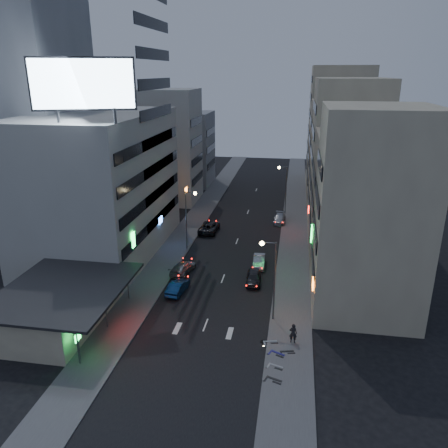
% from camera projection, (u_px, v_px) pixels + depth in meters
% --- Properties ---
extents(ground, '(180.00, 180.00, 0.00)m').
position_uv_depth(ground, '(196.00, 350.00, 37.86)').
color(ground, black).
rests_on(ground, ground).
extents(sidewalk_left, '(4.00, 120.00, 0.12)m').
position_uv_depth(sidewalk_left, '(189.00, 228.00, 67.00)').
color(sidewalk_left, '#4C4C4F').
rests_on(sidewalk_left, ground).
extents(sidewalk_right, '(4.00, 120.00, 0.12)m').
position_uv_depth(sidewalk_right, '(294.00, 234.00, 64.52)').
color(sidewalk_right, '#4C4C4F').
rests_on(sidewalk_right, ground).
extents(food_court, '(11.00, 13.00, 3.88)m').
position_uv_depth(food_court, '(57.00, 305.00, 41.22)').
color(food_court, '#C0B797').
rests_on(food_court, ground).
extents(white_building, '(14.00, 24.00, 18.00)m').
position_uv_depth(white_building, '(101.00, 185.00, 56.13)').
color(white_building, '#A7A7A3').
rests_on(white_building, ground).
extents(grey_tower, '(10.00, 14.00, 34.00)m').
position_uv_depth(grey_tower, '(41.00, 118.00, 57.68)').
color(grey_tower, gray).
rests_on(grey_tower, ground).
extents(shophouse_near, '(10.00, 11.00, 20.00)m').
position_uv_depth(shophouse_near, '(370.00, 213.00, 42.00)').
color(shophouse_near, '#C0B797').
rests_on(shophouse_near, ground).
extents(shophouse_mid, '(11.00, 12.00, 16.00)m').
position_uv_depth(shophouse_mid, '(359.00, 200.00, 53.29)').
color(shophouse_mid, tan).
rests_on(shophouse_mid, ground).
extents(shophouse_far, '(10.00, 14.00, 22.00)m').
position_uv_depth(shophouse_far, '(346.00, 156.00, 64.48)').
color(shophouse_far, '#C0B797').
rests_on(shophouse_far, ground).
extents(far_left_a, '(11.00, 10.00, 20.00)m').
position_uv_depth(far_left_a, '(167.00, 147.00, 78.85)').
color(far_left_a, '#A7A7A3').
rests_on(far_left_a, ground).
extents(far_left_b, '(12.00, 10.00, 15.00)m').
position_uv_depth(far_left_b, '(183.00, 149.00, 91.85)').
color(far_left_b, gray).
rests_on(far_left_b, ground).
extents(far_right_a, '(11.00, 12.00, 18.00)m').
position_uv_depth(far_right_a, '(340.00, 152.00, 79.02)').
color(far_right_a, tan).
rests_on(far_right_a, ground).
extents(far_right_b, '(12.00, 12.00, 24.00)m').
position_uv_depth(far_right_b, '(338.00, 126.00, 90.99)').
color(far_right_b, '#C0B797').
rests_on(far_right_b, ground).
extents(billboard, '(9.52, 3.75, 6.20)m').
position_uv_depth(billboard, '(83.00, 84.00, 41.99)').
color(billboard, '#595B60').
rests_on(billboard, white_building).
extents(street_lamp_right_near, '(1.60, 0.44, 8.02)m').
position_uv_depth(street_lamp_right_near, '(271.00, 269.00, 40.75)').
color(street_lamp_right_near, '#595B60').
rests_on(street_lamp_right_near, sidewalk_right).
extents(street_lamp_left, '(1.60, 0.44, 8.02)m').
position_uv_depth(street_lamp_left, '(189.00, 212.00, 57.48)').
color(street_lamp_left, '#595B60').
rests_on(street_lamp_left, sidewalk_left).
extents(street_lamp_right_far, '(1.60, 0.44, 8.02)m').
position_uv_depth(street_lamp_right_far, '(284.00, 183.00, 72.40)').
color(street_lamp_right_far, '#595B60').
rests_on(street_lamp_right_far, sidewalk_right).
extents(parked_car_right_near, '(1.87, 4.14, 1.38)m').
position_uv_depth(parked_car_right_near, '(254.00, 277.00, 49.61)').
color(parked_car_right_near, '#222327').
rests_on(parked_car_right_near, ground).
extents(parked_car_right_mid, '(1.58, 4.08, 1.33)m').
position_uv_depth(parked_car_right_mid, '(259.00, 261.00, 53.91)').
color(parked_car_right_mid, '#9E9FA6').
rests_on(parked_car_right_mid, ground).
extents(parked_car_left, '(2.70, 5.55, 1.52)m').
position_uv_depth(parked_car_left, '(209.00, 227.00, 65.55)').
color(parked_car_left, black).
rests_on(parked_car_left, ground).
extents(parked_car_right_far, '(1.86, 4.53, 1.31)m').
position_uv_depth(parked_car_right_far, '(280.00, 219.00, 69.55)').
color(parked_car_right_far, '#9A9CA2').
rests_on(parked_car_right_far, ground).
extents(road_car_blue, '(1.88, 4.27, 1.36)m').
position_uv_depth(road_car_blue, '(178.00, 287.00, 47.45)').
color(road_car_blue, navy).
rests_on(road_car_blue, ground).
extents(road_car_silver, '(2.73, 4.83, 1.32)m').
position_uv_depth(road_car_silver, '(183.00, 268.00, 52.17)').
color(road_car_silver, '#9CA0A4').
rests_on(road_car_silver, ground).
extents(person, '(0.69, 0.46, 1.87)m').
position_uv_depth(person, '(293.00, 333.00, 38.41)').
color(person, black).
rests_on(person, sidewalk_right).
extents(scooter_black_a, '(1.26, 2.05, 1.19)m').
position_uv_depth(scooter_black_a, '(283.00, 375.00, 33.68)').
color(scooter_black_a, black).
rests_on(scooter_black_a, sidewalk_right).
extents(scooter_silver_a, '(1.17, 1.97, 1.14)m').
position_uv_depth(scooter_silver_a, '(284.00, 361.00, 35.27)').
color(scooter_silver_a, gray).
rests_on(scooter_silver_a, sidewalk_right).
extents(scooter_blue, '(1.42, 2.06, 1.20)m').
position_uv_depth(scooter_blue, '(286.00, 349.00, 36.77)').
color(scooter_blue, navy).
rests_on(scooter_blue, sidewalk_right).
extents(scooter_black_b, '(1.02, 1.91, 1.11)m').
position_uv_depth(scooter_black_b, '(294.00, 345.00, 37.42)').
color(scooter_black_b, black).
rests_on(scooter_black_b, sidewalk_right).
extents(scooter_silver_b, '(1.05, 1.95, 1.14)m').
position_uv_depth(scooter_silver_b, '(277.00, 335.00, 38.81)').
color(scooter_silver_b, '#95999C').
rests_on(scooter_silver_b, sidewalk_right).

